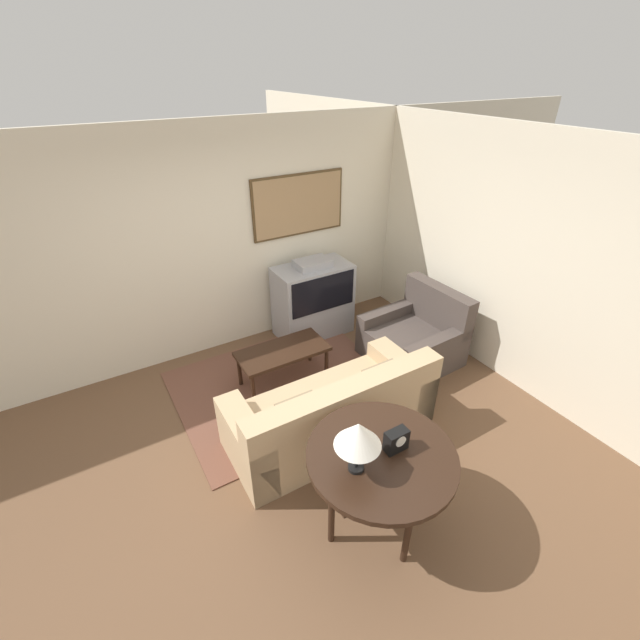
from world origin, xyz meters
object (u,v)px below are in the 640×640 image
tv (313,300)px  armchair (415,339)px  mantel_clock (396,440)px  table_lamp (358,435)px  couch (333,413)px  console_table (381,461)px  coffee_table (283,353)px

tv → armchair: bearing=-55.9°
tv → mantel_clock: (-0.88, -2.71, 0.38)m
table_lamp → mantel_clock: table_lamp is taller
table_lamp → couch: bearing=65.9°
tv → couch: 1.92m
console_table → mantel_clock: mantel_clock is taller
armchair → mantel_clock: bearing=-49.0°
console_table → table_lamp: (-0.23, -0.01, 0.39)m
coffee_table → table_lamp: 2.13m
couch → coffee_table: size_ratio=1.96×
tv → mantel_clock: bearing=-108.0°
console_table → coffee_table: bearing=85.0°
armchair → console_table: 2.40m
table_lamp → tv: bearing=65.6°
armchair → couch: bearing=-71.6°
mantel_clock → tv: bearing=72.0°
tv → console_table: tv is taller
couch → armchair: 1.68m
tv → table_lamp: 3.04m
armchair → mantel_clock: (-1.66, -1.57, 0.60)m
tv → armchair: size_ratio=1.04×
coffee_table → mantel_clock: size_ratio=5.84×
couch → armchair: bearing=-159.2°
armchair → table_lamp: table_lamp is taller
tv → couch: bearing=-114.5°
couch → mantel_clock: (-0.09, -0.97, 0.58)m
couch → mantel_clock: bearing=84.7°
tv → coffee_table: (-0.82, -0.74, -0.10)m
table_lamp → mantel_clock: 0.42m
armchair → tv: bearing=-148.3°
couch → console_table: bearing=78.3°
tv → couch: tv is taller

